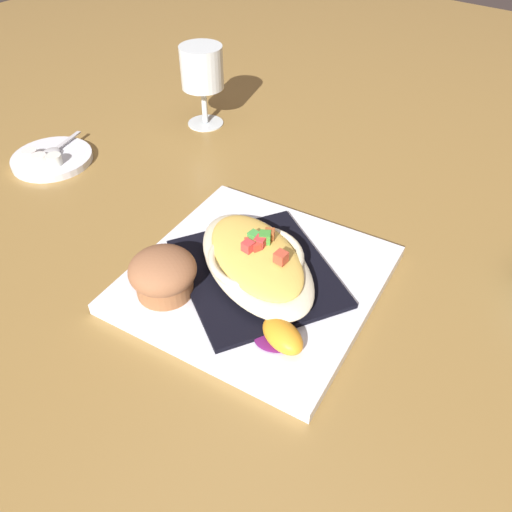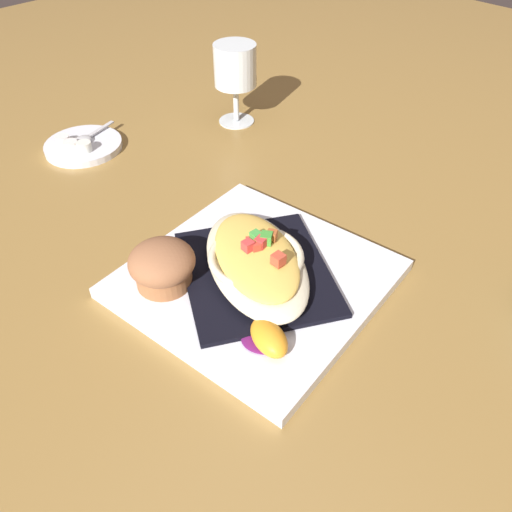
{
  "view_description": "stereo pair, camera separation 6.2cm",
  "coord_description": "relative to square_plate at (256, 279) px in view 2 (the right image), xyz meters",
  "views": [
    {
      "loc": [
        0.37,
        0.28,
        0.45
      ],
      "look_at": [
        0.0,
        0.0,
        0.05
      ],
      "focal_mm": 36.54,
      "sensor_mm": 36.0,
      "label": 1
    },
    {
      "loc": [
        0.33,
        0.32,
        0.45
      ],
      "look_at": [
        0.0,
        0.0,
        0.05
      ],
      "focal_mm": 36.54,
      "sensor_mm": 36.0,
      "label": 2
    }
  ],
  "objects": [
    {
      "name": "gratin_dish",
      "position": [
        -0.0,
        0.0,
        0.03
      ],
      "size": [
        0.19,
        0.23,
        0.05
      ],
      "color": "beige",
      "rests_on": "folded_napkin"
    },
    {
      "name": "orange_garnish",
      "position": [
        0.07,
        0.09,
        0.02
      ],
      "size": [
        0.06,
        0.07,
        0.02
      ],
      "color": "#5C1656",
      "rests_on": "square_plate"
    },
    {
      "name": "creamer_saucer",
      "position": [
        -0.03,
        -0.44,
        -0.0
      ],
      "size": [
        0.13,
        0.13,
        0.01
      ],
      "primitive_type": "cylinder",
      "color": "white",
      "rests_on": "ground_plane"
    },
    {
      "name": "spoon",
      "position": [
        -0.03,
        -0.44,
        0.01
      ],
      "size": [
        0.1,
        0.04,
        0.01
      ],
      "color": "silver",
      "rests_on": "creamer_saucer"
    },
    {
      "name": "stemmed_glass",
      "position": [
        -0.28,
        -0.33,
        0.09
      ],
      "size": [
        0.07,
        0.07,
        0.14
      ],
      "color": "white",
      "rests_on": "ground_plane"
    },
    {
      "name": "creamer_cup_1",
      "position": [
        0.0,
        -0.43,
        0.01
      ],
      "size": [
        0.02,
        0.02,
        0.02
      ],
      "primitive_type": "cylinder",
      "color": "white",
      "rests_on": "creamer_saucer"
    },
    {
      "name": "creamer_cup_2",
      "position": [
        -0.01,
        -0.41,
        0.01
      ],
      "size": [
        0.02,
        0.02,
        0.02
      ],
      "primitive_type": "cylinder",
      "color": "white",
      "rests_on": "creamer_saucer"
    },
    {
      "name": "ground_plane",
      "position": [
        0.0,
        0.0,
        -0.01
      ],
      "size": [
        2.6,
        2.6,
        0.0
      ],
      "primitive_type": "plane",
      "color": "olive"
    },
    {
      "name": "square_plate",
      "position": [
        0.0,
        0.0,
        0.0
      ],
      "size": [
        0.31,
        0.31,
        0.02
      ],
      "primitive_type": "cube",
      "rotation": [
        0.0,
        0.0,
        0.12
      ],
      "color": "white",
      "rests_on": "ground_plane"
    },
    {
      "name": "folded_napkin",
      "position": [
        0.0,
        0.0,
        0.01
      ],
      "size": [
        0.25,
        0.25,
        0.01
      ],
      "primitive_type": "cube",
      "rotation": [
        0.0,
        0.0,
        1.04
      ],
      "color": "black",
      "rests_on": "square_plate"
    },
    {
      "name": "creamer_cup_0",
      "position": [
        -0.0,
        -0.46,
        0.01
      ],
      "size": [
        0.02,
        0.02,
        0.02
      ],
      "primitive_type": "cylinder",
      "color": "white",
      "rests_on": "creamer_saucer"
    },
    {
      "name": "muffin",
      "position": [
        0.09,
        -0.07,
        0.04
      ],
      "size": [
        0.08,
        0.08,
        0.06
      ],
      "color": "#9C6039",
      "rests_on": "square_plate"
    }
  ]
}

